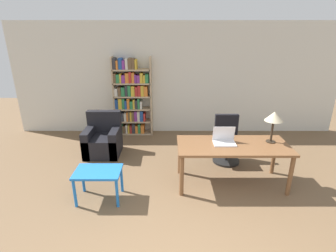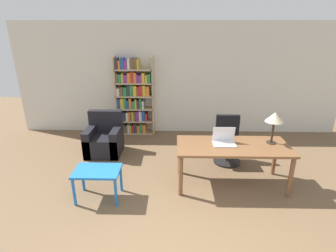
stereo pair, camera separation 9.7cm
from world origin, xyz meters
name	(u,v)px [view 2 (the right image)]	position (x,y,z in m)	size (l,w,h in m)	color
wall_back	(179,79)	(0.00, 4.53, 1.35)	(8.00, 0.06, 2.70)	silver
desk	(233,150)	(0.86, 2.03, 0.64)	(1.83, 0.81, 0.73)	brown
laptop	(224,140)	(0.72, 2.09, 0.79)	(0.36, 0.26, 0.27)	silver
table_lamp	(275,118)	(1.51, 2.13, 1.17)	(0.29, 0.29, 0.53)	#2D2319
office_chair	(228,142)	(0.95, 2.88, 0.41)	(0.53, 0.53, 0.93)	black
side_table_blue	(97,174)	(-1.28, 1.58, 0.42)	(0.70, 0.47, 0.50)	blue
armchair	(104,140)	(-1.59, 3.20, 0.29)	(0.71, 0.71, 0.88)	black
bookshelf	(133,98)	(-1.12, 4.34, 0.93)	(0.93, 0.28, 1.91)	tan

